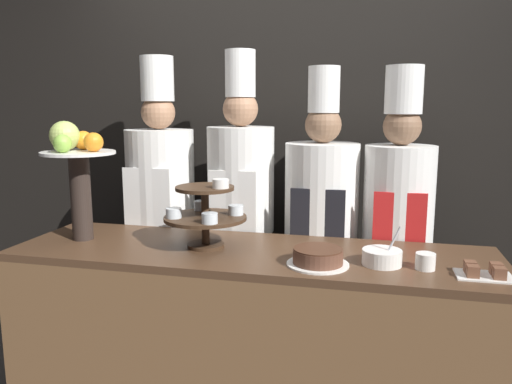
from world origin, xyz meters
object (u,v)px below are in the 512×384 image
(cake_round, at_px, (318,257))
(chef_right, at_px, (397,224))
(serving_bowl_near, at_px, (382,257))
(chef_left, at_px, (161,205))
(tiered_stand, at_px, (206,212))
(chef_center_right, at_px, (321,223))
(chef_center_left, at_px, (241,208))
(fruit_pedestal, at_px, (76,163))
(cup_white, at_px, (425,261))
(cake_square_tray, at_px, (484,272))

(cake_round, bearing_deg, chef_right, 62.57)
(cake_round, relative_size, serving_bowl_near, 1.54)
(chef_left, bearing_deg, tiered_stand, -48.37)
(cake_round, bearing_deg, chef_center_right, 95.07)
(serving_bowl_near, relative_size, chef_center_left, 0.09)
(fruit_pedestal, relative_size, chef_center_right, 0.32)
(cup_white, bearing_deg, chef_center_left, 146.88)
(serving_bowl_near, bearing_deg, chef_right, 81.94)
(tiered_stand, distance_m, fruit_pedestal, 0.68)
(serving_bowl_near, bearing_deg, cake_square_tray, -9.06)
(cup_white, height_order, chef_left, chef_left)
(cake_round, xyz_separation_m, chef_center_left, (-0.50, 0.65, 0.05))
(chef_center_right, bearing_deg, cup_white, -51.49)
(chef_center_left, distance_m, chef_center_right, 0.45)
(cup_white, distance_m, chef_left, 1.53)
(cake_square_tray, bearing_deg, cup_white, 169.06)
(cake_square_tray, relative_size, chef_left, 0.11)
(tiered_stand, relative_size, chef_right, 0.21)
(fruit_pedestal, bearing_deg, cup_white, -3.50)
(cake_square_tray, bearing_deg, tiered_stand, 173.16)
(tiered_stand, height_order, cake_round, tiered_stand)
(cake_round, height_order, chef_center_left, chef_center_left)
(serving_bowl_near, distance_m, chef_center_left, 0.96)
(chef_right, bearing_deg, tiered_stand, -149.84)
(fruit_pedestal, bearing_deg, chef_left, 68.15)
(chef_left, xyz_separation_m, chef_right, (1.32, -0.00, -0.04))
(serving_bowl_near, xyz_separation_m, chef_left, (-1.23, 0.58, 0.05))
(tiered_stand, relative_size, chef_center_right, 0.21)
(cake_round, height_order, cake_square_tray, cake_round)
(tiered_stand, xyz_separation_m, cup_white, (0.95, -0.10, -0.13))
(fruit_pedestal, distance_m, chef_left, 0.62)
(cup_white, bearing_deg, cake_square_tray, -10.94)
(tiered_stand, bearing_deg, cake_square_tray, -6.84)
(chef_right, bearing_deg, chef_left, 180.00)
(fruit_pedestal, xyz_separation_m, chef_right, (1.52, 0.51, -0.33))
(chef_left, relative_size, chef_center_left, 0.99)
(chef_center_left, bearing_deg, chef_center_right, -0.01)
(cake_round, xyz_separation_m, chef_right, (0.34, 0.65, 0.01))
(fruit_pedestal, height_order, chef_right, chef_right)
(serving_bowl_near, relative_size, chef_center_right, 0.09)
(cake_square_tray, xyz_separation_m, chef_center_left, (-1.14, 0.64, 0.07))
(cake_round, distance_m, serving_bowl_near, 0.26)
(chef_left, bearing_deg, cake_round, -33.59)
(cup_white, xyz_separation_m, chef_left, (-1.40, 0.60, 0.05))
(tiered_stand, xyz_separation_m, chef_center_left, (0.03, 0.50, -0.08))
(tiered_stand, distance_m, chef_center_left, 0.51)
(chef_center_right, bearing_deg, fruit_pedestal, -155.80)
(fruit_pedestal, bearing_deg, chef_center_left, 36.63)
(chef_center_right, bearing_deg, chef_right, 0.01)
(chef_center_right, distance_m, chef_right, 0.40)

